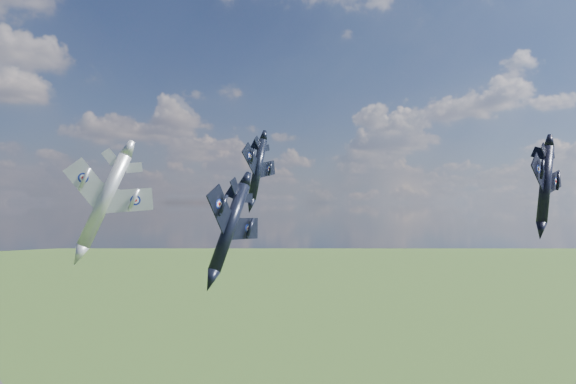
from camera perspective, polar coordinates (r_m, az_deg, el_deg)
jet_lead_navy at (r=61.24m, az=-5.95°, el=-3.54°), size 14.65×17.00×7.59m
jet_right_navy at (r=75.35m, az=24.67°, el=0.73°), size 11.50×14.44×5.07m
jet_high_navy at (r=92.16m, az=-3.12°, el=2.30°), size 15.34×17.41×6.09m
jet_left_silver at (r=64.60m, az=-18.13°, el=-0.77°), size 15.54×17.85×7.16m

